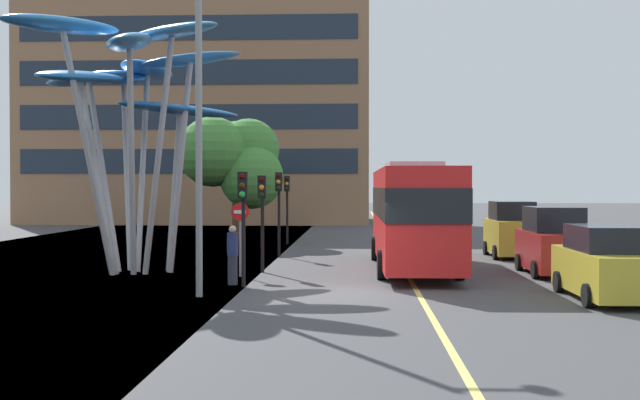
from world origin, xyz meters
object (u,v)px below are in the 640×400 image
object	(u,v)px
no_entry_sign	(240,227)
leaf_sculpture	(132,78)
traffic_light_kerb_near	(243,203)
car_parked_near	(606,265)
traffic_light_island_mid	(279,196)
traffic_light_opposite	(287,195)
pedestrian	(233,255)
car_parked_far	(512,231)
traffic_light_kerb_far	(262,202)
red_bus	(413,211)
street_lamp	(210,89)
car_parked_mid	(553,243)

from	to	relation	value
no_entry_sign	leaf_sculpture	bearing A→B (deg)	164.42
traffic_light_kerb_near	car_parked_near	world-z (taller)	traffic_light_kerb_near
traffic_light_island_mid	no_entry_sign	xyz separation A→B (m)	(-0.54, -7.52, -0.96)
traffic_light_opposite	pedestrian	xyz separation A→B (m)	(-0.18, -16.90, -1.64)
car_parked_near	car_parked_far	xyz separation A→B (m)	(-0.03, 12.51, 0.17)
traffic_light_kerb_far	car_parked_near	size ratio (longest dim) A/B	0.73
no_entry_sign	car_parked_near	bearing A→B (deg)	-25.18
traffic_light_opposite	car_parked_far	bearing A→B (deg)	-35.27
red_bus	pedestrian	bearing A→B (deg)	-140.87
red_bus	street_lamp	bearing A→B (deg)	-129.10
traffic_light_opposite	no_entry_sign	bearing A→B (deg)	-91.02
red_bus	no_entry_sign	world-z (taller)	red_bus
leaf_sculpture	car_parked_near	xyz separation A→B (m)	(14.26, -5.96, -5.78)
car_parked_near	car_parked_far	distance (m)	12.51
traffic_light_kerb_far	car_parked_mid	xyz separation A→B (m)	(9.89, -0.15, -1.37)
pedestrian	no_entry_sign	bearing A→B (deg)	92.27
car_parked_near	car_parked_far	size ratio (longest dim) A/B	1.17
leaf_sculpture	car_parked_far	distance (m)	16.64
no_entry_sign	car_parked_far	bearing A→B (deg)	36.42
traffic_light_island_mid	red_bus	bearing A→B (deg)	-43.22
traffic_light_kerb_near	car_parked_far	bearing A→B (deg)	46.50
car_parked_near	no_entry_sign	world-z (taller)	no_entry_sign
car_parked_near	no_entry_sign	xyz separation A→B (m)	(-10.37, 4.88, 0.70)
traffic_light_opposite	pedestrian	bearing A→B (deg)	-90.61
traffic_light_kerb_far	pedestrian	size ratio (longest dim) A/B	1.86
traffic_light_kerb_near	car_parked_far	world-z (taller)	traffic_light_kerb_near
traffic_light_island_mid	street_lamp	distance (m)	12.66
pedestrian	no_entry_sign	distance (m)	2.26
traffic_light_opposite	no_entry_sign	world-z (taller)	traffic_light_opposite
car_parked_near	pedestrian	distance (m)	10.65
traffic_light_kerb_far	car_parked_far	distance (m)	11.74
no_entry_sign	traffic_light_opposite	bearing A→B (deg)	88.98
car_parked_near	street_lamp	xyz separation A→B (m)	(-10.47, 0.11, 4.67)
traffic_light_island_mid	pedestrian	size ratio (longest dim) A/B	1.99
leaf_sculpture	car_parked_far	size ratio (longest dim) A/B	2.18
traffic_light_opposite	pedestrian	distance (m)	16.98
red_bus	car_parked_far	size ratio (longest dim) A/B	2.98
leaf_sculpture	traffic_light_island_mid	distance (m)	8.83
traffic_light_kerb_far	traffic_light_island_mid	size ratio (longest dim) A/B	0.94
traffic_light_island_mid	no_entry_sign	bearing A→B (deg)	-94.13
traffic_light_kerb_far	street_lamp	bearing A→B (deg)	-96.44
red_bus	car_parked_mid	distance (m)	4.96
pedestrian	street_lamp	bearing A→B (deg)	-94.01
traffic_light_kerb_near	street_lamp	size ratio (longest dim) A/B	0.38
traffic_light_island_mid	car_parked_near	world-z (taller)	traffic_light_island_mid
traffic_light_kerb_far	car_parked_near	distance (m)	11.65
traffic_light_island_mid	car_parked_mid	bearing A→B (deg)	-32.93
street_lamp	pedestrian	bearing A→B (deg)	85.99
car_parked_near	no_entry_sign	bearing A→B (deg)	154.82
red_bus	traffic_light_kerb_near	size ratio (longest dim) A/B	3.41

